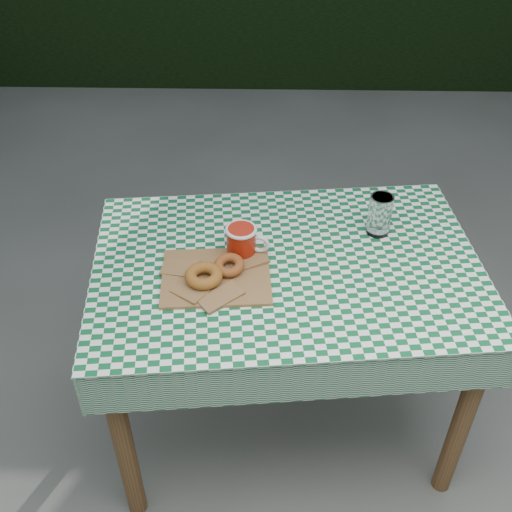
{
  "coord_description": "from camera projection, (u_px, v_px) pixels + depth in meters",
  "views": [
    {
      "loc": [
        0.05,
        -1.47,
        1.96
      ],
      "look_at": [
        0.02,
        -0.05,
        0.79
      ],
      "focal_mm": 43.31,
      "sensor_mm": 36.0,
      "label": 1
    }
  ],
  "objects": [
    {
      "name": "drinking_glass",
      "position": [
        380.0,
        215.0,
        1.94
      ],
      "size": [
        0.09,
        0.09,
        0.13
      ],
      "primitive_type": "cylinder",
      "rotation": [
        0.0,
        0.0,
        0.25
      ],
      "color": "white",
      "rests_on": "tablecloth"
    },
    {
      "name": "table",
      "position": [
        284.0,
        349.0,
        2.1
      ],
      "size": [
        1.22,
        0.88,
        0.75
      ],
      "primitive_type": "cube",
      "rotation": [
        0.0,
        0.0,
        0.1
      ],
      "color": "brown",
      "rests_on": "ground"
    },
    {
      "name": "tablecloth",
      "position": [
        287.0,
        264.0,
        1.86
      ],
      "size": [
        1.24,
        0.9,
        0.01
      ],
      "primitive_type": "cube",
      "rotation": [
        0.0,
        0.0,
        0.1
      ],
      "color": "#0C5229",
      "rests_on": "table"
    },
    {
      "name": "coffee_mug",
      "position": [
        241.0,
        242.0,
        1.86
      ],
      "size": [
        0.21,
        0.21,
        0.1
      ],
      "primitive_type": null,
      "rotation": [
        0.0,
        0.0,
        -0.17
      ],
      "color": "#971809",
      "rests_on": "tablecloth"
    },
    {
      "name": "bagel_back",
      "position": [
        229.0,
        265.0,
        1.81
      ],
      "size": [
        0.12,
        0.12,
        0.03
      ],
      "primitive_type": "torus",
      "rotation": [
        0.0,
        0.0,
        -0.37
      ],
      "color": "#95481E",
      "rests_on": "paper_bag"
    },
    {
      "name": "paper_bag",
      "position": [
        216.0,
        276.0,
        1.8
      ],
      "size": [
        0.33,
        0.28,
        0.02
      ],
      "primitive_type": "cube",
      "rotation": [
        0.0,
        0.0,
        0.07
      ],
      "color": "olive",
      "rests_on": "tablecloth"
    },
    {
      "name": "ground",
      "position": [
        251.0,
        405.0,
        2.38
      ],
      "size": [
        60.0,
        60.0,
        0.0
      ],
      "primitive_type": "plane",
      "color": "#484944",
      "rests_on": "ground"
    },
    {
      "name": "bagel_front",
      "position": [
        204.0,
        276.0,
        1.76
      ],
      "size": [
        0.15,
        0.15,
        0.03
      ],
      "primitive_type": "torus",
      "rotation": [
        0.0,
        0.0,
        0.61
      ],
      "color": "#954B1E",
      "rests_on": "paper_bag"
    }
  ]
}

